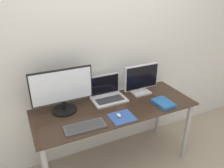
% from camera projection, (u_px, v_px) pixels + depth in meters
% --- Properties ---
extents(wall_back, '(7.00, 0.05, 2.50)m').
position_uv_depth(wall_back, '(100.00, 54.00, 2.42)').
color(wall_back, silver).
rests_on(wall_back, ground_plane).
extents(desk, '(1.71, 0.65, 0.78)m').
position_uv_depth(desk, '(115.00, 116.00, 2.34)').
color(desk, '#332319').
rests_on(desk, ground_plane).
extents(monitor_left, '(0.61, 0.25, 0.45)m').
position_uv_depth(monitor_left, '(62.00, 90.00, 2.13)').
color(monitor_left, black).
rests_on(monitor_left, desk).
extents(monitor_right, '(0.43, 0.15, 0.35)m').
position_uv_depth(monitor_right, '(141.00, 79.00, 2.51)').
color(monitor_right, silver).
rests_on(monitor_right, desk).
extents(laptop, '(0.37, 0.26, 0.26)m').
position_uv_depth(laptop, '(107.00, 93.00, 2.43)').
color(laptop, silver).
rests_on(laptop, desk).
extents(keyboard, '(0.38, 0.17, 0.02)m').
position_uv_depth(keyboard, '(85.00, 127.00, 1.96)').
color(keyboard, '#4C4C51').
rests_on(keyboard, desk).
extents(mousepad, '(0.23, 0.22, 0.00)m').
position_uv_depth(mousepad, '(122.00, 117.00, 2.11)').
color(mousepad, '#2D519E').
rests_on(mousepad, desk).
extents(mouse, '(0.04, 0.06, 0.03)m').
position_uv_depth(mouse, '(119.00, 115.00, 2.11)').
color(mouse, silver).
rests_on(mouse, mousepad).
extents(book, '(0.17, 0.23, 0.04)m').
position_uv_depth(book, '(163.00, 103.00, 2.33)').
color(book, '#235B9E').
rests_on(book, desk).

